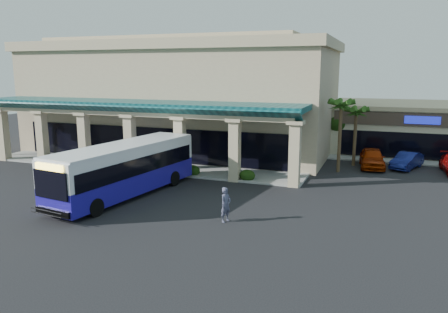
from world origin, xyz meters
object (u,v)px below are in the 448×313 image
at_px(transit_bus, 125,170).
at_px(car_white, 407,161).
at_px(car_silver, 372,158).
at_px(pedestrian, 226,205).

relative_size(transit_bus, car_white, 2.96).
distance_m(transit_bus, car_white, 23.51).
xyz_separation_m(transit_bus, car_silver, (15.04, 14.69, -0.91)).
bearing_deg(car_silver, car_white, 6.72).
bearing_deg(car_white, transit_bus, -117.03).
height_order(pedestrian, car_white, pedestrian).
distance_m(transit_bus, car_silver, 21.04).
bearing_deg(pedestrian, car_silver, -0.63).
height_order(transit_bus, pedestrian, transit_bus).
bearing_deg(transit_bus, car_white, 48.85).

